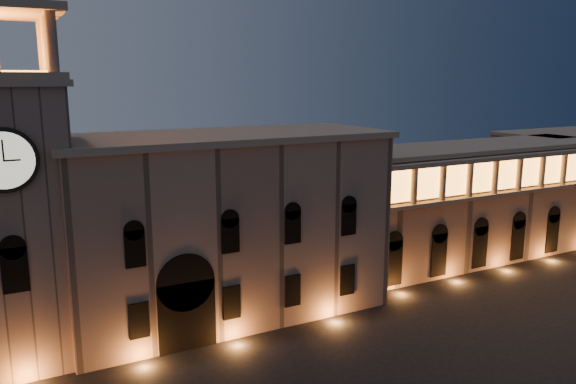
% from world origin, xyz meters
% --- Properties ---
extents(government_building, '(30.80, 12.80, 17.60)m').
position_xyz_m(government_building, '(-2.08, 21.93, 8.77)').
color(government_building, '#836655').
rests_on(government_building, ground).
extents(clock_tower, '(9.80, 9.80, 32.40)m').
position_xyz_m(clock_tower, '(-20.50, 20.98, 12.50)').
color(clock_tower, '#836655').
rests_on(clock_tower, ground).
extents(colonnade_wing, '(40.60, 11.50, 14.50)m').
position_xyz_m(colonnade_wing, '(32.00, 23.92, 7.33)').
color(colonnade_wing, '#7E6150').
rests_on(colonnade_wing, ground).
extents(secondary_building, '(20.00, 12.00, 14.00)m').
position_xyz_m(secondary_building, '(58.00, 30.00, 7.00)').
color(secondary_building, '#7E6150').
rests_on(secondary_building, ground).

